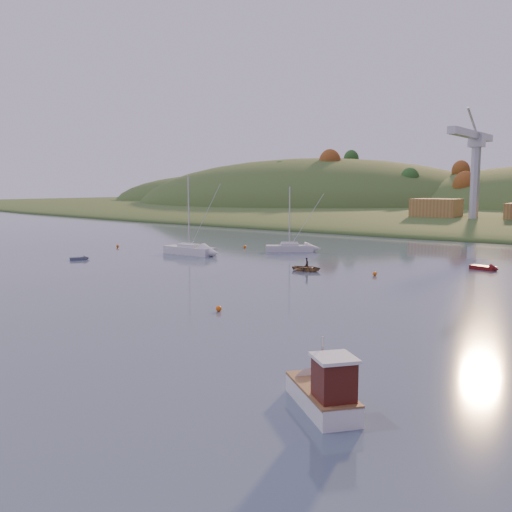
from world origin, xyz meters
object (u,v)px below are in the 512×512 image
Objects in this scene: sailboat_near at (289,247)px; canoe at (307,268)px; fishing_boat at (319,387)px; red_tender at (488,268)px; sailboat_far at (189,249)px; grey_dinghy at (82,258)px.

canoe is (13.08, -15.68, -0.30)m from sailboat_near.
red_tender is (-5.73, 50.70, -0.63)m from fishing_boat.
sailboat_near is 0.86× the size of sailboat_far.
sailboat_near is 2.75× the size of red_tender.
sailboat_near is (-36.71, 52.34, -0.20)m from fishing_boat.
grey_dinghy is (-7.92, -13.73, -0.56)m from sailboat_far.
sailboat_far is at bearing 70.70° from canoe.
grey_dinghy is (-54.93, 26.35, -0.67)m from fishing_boat.
fishing_boat is 43.62m from canoe.
sailboat_far is 3.19× the size of red_tender.
sailboat_near reaches higher than fishing_boat.
grey_dinghy is at bearing -121.26° from sailboat_far.
sailboat_far is 23.64m from canoe.
fishing_boat is 2.12× the size of grey_dinghy.
sailboat_far reaches higher than canoe.
sailboat_far is at bearing -167.01° from sailboat_near.
canoe reaches higher than grey_dinghy.
fishing_boat is at bearing -84.31° from grey_dinghy.
sailboat_near is at bearing -16.23° from fishing_boat.
sailboat_near is at bearing -172.04° from red_tender.
red_tender is (17.89, 14.04, -0.13)m from canoe.
sailboat_far is at bearing -1.72° from fishing_boat.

